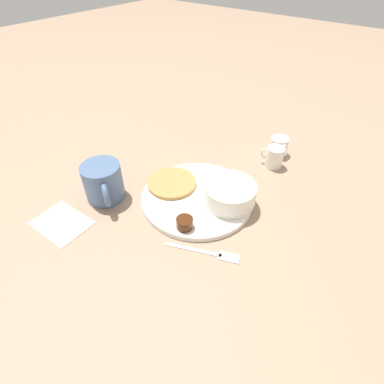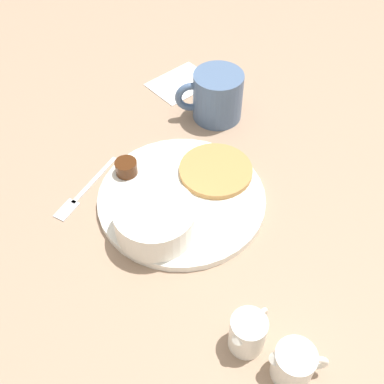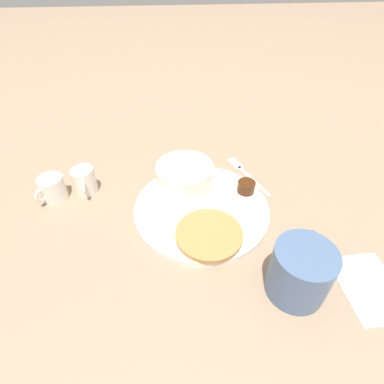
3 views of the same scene
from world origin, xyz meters
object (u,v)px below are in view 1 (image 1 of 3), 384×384
(plate, at_px, (197,198))
(creamer_pitcher_far, at_px, (278,146))
(creamer_pitcher_near, at_px, (274,157))
(bowl, at_px, (230,193))
(fork, at_px, (211,253))
(coffee_mug, at_px, (103,182))

(plate, distance_m, creamer_pitcher_far, 0.29)
(creamer_pitcher_near, distance_m, creamer_pitcher_far, 0.06)
(bowl, bearing_deg, fork, 109.17)
(coffee_mug, height_order, creamer_pitcher_far, coffee_mug)
(coffee_mug, xyz_separation_m, fork, (-0.28, -0.02, -0.04))
(bowl, xyz_separation_m, creamer_pitcher_far, (0.01, -0.26, -0.01))
(creamer_pitcher_near, bearing_deg, coffee_mug, 54.62)
(bowl, height_order, creamer_pitcher_near, bowl)
(plate, xyz_separation_m, creamer_pitcher_far, (-0.06, -0.28, 0.02))
(bowl, distance_m, creamer_pitcher_near, 0.20)
(creamer_pitcher_far, height_order, fork, creamer_pitcher_far)
(bowl, relative_size, fork, 0.82)
(creamer_pitcher_far, bearing_deg, fork, 97.71)
(coffee_mug, distance_m, creamer_pitcher_near, 0.43)
(plate, bearing_deg, creamer_pitcher_far, -101.98)
(creamer_pitcher_near, bearing_deg, bowl, 87.26)
(fork, bearing_deg, creamer_pitcher_near, -83.66)
(creamer_pitcher_near, height_order, fork, creamer_pitcher_near)
(fork, bearing_deg, coffee_mug, 3.05)
(coffee_mug, relative_size, creamer_pitcher_near, 1.68)
(creamer_pitcher_far, relative_size, fork, 0.42)
(bowl, distance_m, creamer_pitcher_far, 0.26)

